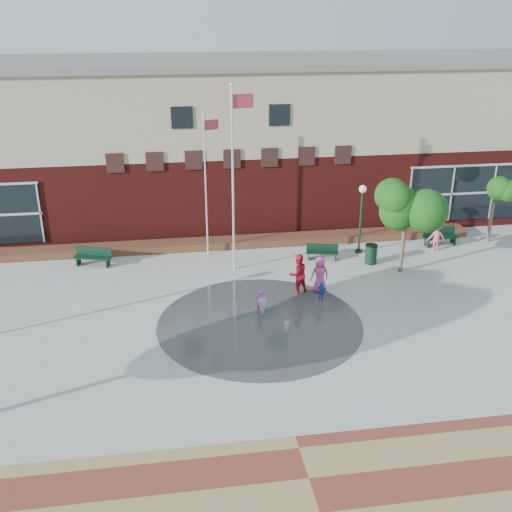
{
  "coord_description": "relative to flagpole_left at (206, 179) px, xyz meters",
  "views": [
    {
      "loc": [
        -3.35,
        -18.19,
        12.09
      ],
      "look_at": [
        0.0,
        4.0,
        2.6
      ],
      "focal_mm": 42.0,
      "sensor_mm": 36.0,
      "label": 1
    }
  ],
  "objects": [
    {
      "name": "flower_bed",
      "position": [
        1.5,
        0.96,
        -4.09
      ],
      "size": [
        26.0,
        1.2,
        0.4
      ],
      "primitive_type": "cube",
      "color": "maroon",
      "rests_on": "ground"
    },
    {
      "name": "bench_mid",
      "position": [
        5.68,
        -1.54,
        -3.83
      ],
      "size": [
        1.67,
        0.8,
        0.81
      ],
      "rotation": [
        0.0,
        0.0,
        -0.23
      ],
      "color": "black",
      "rests_on": "ground"
    },
    {
      "name": "flagpole_right",
      "position": [
        1.16,
        -2.03,
        0.89
      ],
      "size": [
        1.09,
        0.27,
        8.92
      ],
      "rotation": [
        0.0,
        0.0,
        0.17
      ],
      "color": "white",
      "rests_on": "ground"
    },
    {
      "name": "ground",
      "position": [
        1.5,
        -10.64,
        -4.09
      ],
      "size": [
        120.0,
        120.0,
        0.0
      ],
      "primitive_type": "plane",
      "color": "#666056",
      "rests_on": "ground"
    },
    {
      "name": "lamp_right",
      "position": [
        7.81,
        -0.92,
        -1.81
      ],
      "size": [
        0.39,
        0.39,
        3.67
      ],
      "color": "black",
      "rests_on": "ground"
    },
    {
      "name": "adult_pink",
      "position": [
        4.63,
        -5.1,
        -3.24
      ],
      "size": [
        0.87,
        0.61,
        1.7
      ],
      "primitive_type": "imported",
      "rotation": [
        0.0,
        0.0,
        3.23
      ],
      "color": "#D34093",
      "rests_on": "ground"
    },
    {
      "name": "library_building",
      "position": [
        1.5,
        6.84,
        0.55
      ],
      "size": [
        44.4,
        10.4,
        9.2
      ],
      "color": "#591512",
      "rests_on": "ground"
    },
    {
      "name": "plaza_concrete",
      "position": [
        1.5,
        -6.64,
        -4.09
      ],
      "size": [
        46.0,
        18.0,
        0.01
      ],
      "primitive_type": "cube",
      "color": "#A8A8A0",
      "rests_on": "ground"
    },
    {
      "name": "bench_right",
      "position": [
        12.47,
        -0.57,
        -3.78
      ],
      "size": [
        1.93,
        0.69,
        0.95
      ],
      "rotation": [
        0.0,
        0.0,
        0.09
      ],
      "color": "black",
      "rests_on": "ground"
    },
    {
      "name": "tree_mid",
      "position": [
        9.08,
        -3.57,
        -0.72
      ],
      "size": [
        2.74,
        2.74,
        4.63
      ],
      "color": "#4F3D33",
      "rests_on": "ground"
    },
    {
      "name": "child_blue",
      "position": [
        4.51,
        -5.98,
        -3.65
      ],
      "size": [
        0.56,
        0.44,
        0.89
      ],
      "primitive_type": "imported",
      "rotation": [
        0.0,
        0.0,
        2.64
      ],
      "color": "#195CB2",
      "rests_on": "ground"
    },
    {
      "name": "tree_small_right",
      "position": [
        15.33,
        -0.43,
        -1.37
      ],
      "size": [
        2.18,
        2.18,
        3.73
      ],
      "color": "#4F3D33",
      "rests_on": "ground"
    },
    {
      "name": "person_bench",
      "position": [
        11.92,
        -1.17,
        -3.32
      ],
      "size": [
        1.0,
        0.59,
        1.54
      ],
      "primitive_type": "imported",
      "rotation": [
        0.0,
        0.0,
        3.12
      ],
      "color": "#EC637E",
      "rests_on": "ground"
    },
    {
      "name": "water_jet_a",
      "position": [
        1.7,
        -7.08,
        -4.09
      ],
      "size": [
        0.39,
        0.39,
        0.76
      ],
      "primitive_type": "cone",
      "rotation": [
        3.14,
        0.0,
        0.0
      ],
      "color": "white",
      "rests_on": "ground"
    },
    {
      "name": "splash_pad",
      "position": [
        1.5,
        -7.64,
        -4.09
      ],
      "size": [
        8.4,
        8.4,
        0.01
      ],
      "primitive_type": "cylinder",
      "color": "#383A3D",
      "rests_on": "ground"
    },
    {
      "name": "bench_left",
      "position": [
        -5.8,
        -0.59,
        -3.79
      ],
      "size": [
        1.91,
        1.03,
        0.93
      ],
      "rotation": [
        0.0,
        0.0,
        -0.3
      ],
      "color": "black",
      "rests_on": "ground"
    },
    {
      "name": "trash_can",
      "position": [
        7.97,
        -2.39,
        -3.57
      ],
      "size": [
        0.62,
        0.62,
        1.02
      ],
      "color": "black",
      "rests_on": "ground"
    },
    {
      "name": "adult_red",
      "position": [
        3.63,
        -5.07,
        -3.15
      ],
      "size": [
        1.1,
        0.98,
        1.88
      ],
      "primitive_type": "imported",
      "rotation": [
        0.0,
        0.0,
        3.49
      ],
      "color": "red",
      "rests_on": "ground"
    },
    {
      "name": "flagpole_left",
      "position": [
        0.0,
        0.0,
        0.0
      ],
      "size": [
        0.81,
        0.39,
        7.35
      ],
      "rotation": [
        0.0,
        0.0,
        0.4
      ],
      "color": "white",
      "rests_on": "ground"
    },
    {
      "name": "child_splash",
      "position": [
        1.66,
        -6.67,
        -3.56
      ],
      "size": [
        0.39,
        0.26,
        1.06
      ],
      "primitive_type": "imported",
      "rotation": [
        0.0,
        0.0,
        3.16
      ],
      "color": "#DE45B3",
      "rests_on": "ground"
    },
    {
      "name": "water_jet_b",
      "position": [
        2.42,
        -8.6,
        -4.09
      ],
      "size": [
        0.22,
        0.22,
        0.49
      ],
      "primitive_type": "cone",
      "rotation": [
        3.14,
        0.0,
        0.0
      ],
      "color": "white",
      "rests_on": "ground"
    }
  ]
}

